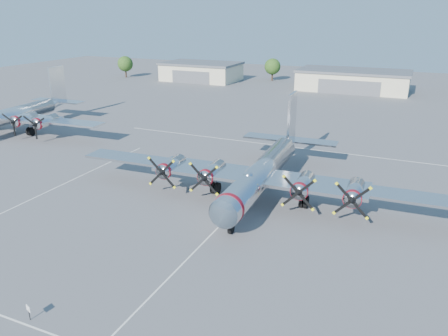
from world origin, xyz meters
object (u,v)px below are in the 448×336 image
at_px(main_bomber_b29, 263,194).
at_px(hangar_west, 201,71).
at_px(info_placard, 29,310).
at_px(tree_west, 272,67).
at_px(bomber_west, 19,131).
at_px(tree_far_west, 125,64).
at_px(hangar_center, 353,80).

bearing_deg(main_bomber_b29, hangar_west, 119.25).
bearing_deg(info_placard, tree_west, 120.72).
relative_size(main_bomber_b29, bomber_west, 1.15).
relative_size(hangar_west, main_bomber_b29, 0.52).
bearing_deg(main_bomber_b29, info_placard, -107.20).
bearing_deg(tree_far_west, bomber_west, -70.37).
height_order(hangar_center, bomber_west, hangar_center).
bearing_deg(tree_far_west, main_bomber_b29, -45.44).
bearing_deg(info_placard, main_bomber_b29, 95.88).
distance_m(main_bomber_b29, info_placard, 28.12).
xyz_separation_m(tree_west, main_bomber_b29, (26.28, -84.39, -4.22)).
bearing_deg(main_bomber_b29, bomber_west, 167.13).
height_order(hangar_center, info_placard, hangar_center).
xyz_separation_m(tree_far_west, info_placard, (63.89, -99.51, -3.43)).
bearing_deg(tree_far_west, tree_west, 14.93).
xyz_separation_m(hangar_west, main_bomber_b29, (46.28, -76.35, -2.71)).
bearing_deg(main_bomber_b29, tree_far_west, 132.59).
bearing_deg(tree_west, hangar_west, -158.11).
relative_size(hangar_center, main_bomber_b29, 0.66).
bearing_deg(main_bomber_b29, tree_west, 105.33).
xyz_separation_m(hangar_center, bomber_west, (-47.54, -66.94, -2.71)).
height_order(tree_far_west, main_bomber_b29, tree_far_west).
xyz_separation_m(tree_far_west, bomber_west, (22.46, -62.98, -4.22)).
height_order(hangar_west, bomber_west, hangar_west).
bearing_deg(tree_west, bomber_west, -106.73).
distance_m(tree_west, info_placard, 113.15).
height_order(bomber_west, info_placard, bomber_west).
xyz_separation_m(bomber_west, info_placard, (41.44, -36.53, 0.79)).
bearing_deg(hangar_west, bomber_west, -92.17).
xyz_separation_m(hangar_center, main_bomber_b29, (1.28, -76.35, -2.71)).
distance_m(tree_far_west, main_bomber_b29, 101.68).
relative_size(hangar_west, bomber_west, 0.60).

